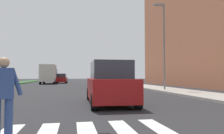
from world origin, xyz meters
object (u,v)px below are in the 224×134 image
(truck_box_delivery, at_px, (49,74))
(sedan_distant, at_px, (62,79))
(street_lamp_right, at_px, (163,38))
(suv_crossing, at_px, (110,84))
(sedan_midblock, at_px, (100,80))
(pedestrian_performer, at_px, (3,95))

(truck_box_delivery, bearing_deg, sedan_distant, 50.94)
(street_lamp_right, xyz_separation_m, suv_crossing, (-6.04, -7.42, -3.66))
(sedan_distant, bearing_deg, sedan_midblock, -69.73)
(suv_crossing, height_order, sedan_midblock, suv_crossing)
(suv_crossing, relative_size, sedan_distant, 1.13)
(pedestrian_performer, relative_size, sedan_distant, 0.41)
(street_lamp_right, bearing_deg, truck_box_delivery, 121.18)
(sedan_distant, bearing_deg, pedestrian_performer, -89.06)
(pedestrian_performer, relative_size, sedan_midblock, 0.36)
(street_lamp_right, distance_m, suv_crossing, 10.25)
(truck_box_delivery, bearing_deg, suv_crossing, -78.11)
(suv_crossing, height_order, sedan_distant, suv_crossing)
(street_lamp_right, distance_m, sedan_distant, 24.06)
(sedan_midblock, relative_size, truck_box_delivery, 0.76)
(street_lamp_right, relative_size, sedan_distant, 1.82)
(suv_crossing, relative_size, sedan_midblock, 0.98)
(sedan_distant, xyz_separation_m, truck_box_delivery, (-1.97, -2.42, 0.85))
(street_lamp_right, relative_size, suv_crossing, 1.61)
(sedan_midblock, bearing_deg, suv_crossing, -95.68)
(pedestrian_performer, height_order, truck_box_delivery, truck_box_delivery)
(street_lamp_right, bearing_deg, sedan_midblock, 120.41)
(pedestrian_performer, bearing_deg, sedan_midblock, 77.31)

